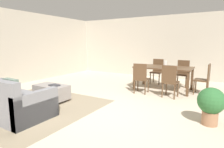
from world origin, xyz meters
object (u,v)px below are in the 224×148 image
at_px(dining_chair_far_right, 183,72).
at_px(potted_plant, 211,103).
at_px(couch, 5,101).
at_px(dining_table, 163,69).
at_px(dining_chair_head_east, 205,77).
at_px(book_on_ottoman, 54,85).
at_px(vase_centerpiece, 165,64).
at_px(ottoman_table, 52,92).
at_px(dining_chair_near_right, 170,80).
at_px(dining_chair_far_left, 157,70).
at_px(dining_chair_near_left, 141,77).

relative_size(dining_chair_far_right, potted_plant, 1.29).
height_order(couch, dining_table, couch).
bearing_deg(dining_chair_head_east, book_on_ottoman, -140.31).
xyz_separation_m(vase_centerpiece, book_on_ottoman, (-2.11, -2.76, -0.41)).
height_order(ottoman_table, dining_chair_near_right, dining_chair_near_right).
xyz_separation_m(dining_chair_far_right, vase_centerpiece, (-0.42, -0.80, 0.34)).
bearing_deg(dining_chair_near_right, book_on_ottoman, -142.86).
distance_m(dining_chair_far_left, vase_centerpiece, 1.05).
bearing_deg(couch, book_on_ottoman, 78.34).
bearing_deg(dining_chair_near_right, dining_table, 116.14).
distance_m(couch, dining_chair_near_right, 4.08).
xyz_separation_m(ottoman_table, book_on_ottoman, (0.15, -0.03, 0.20)).
relative_size(dining_chair_near_right, potted_plant, 1.29).
bearing_deg(ottoman_table, vase_centerpiece, 50.46).
bearing_deg(book_on_ottoman, ottoman_table, 170.11).
distance_m(couch, dining_chair_far_right, 5.46).
xyz_separation_m(book_on_ottoman, potted_plant, (3.57, 0.49, -0.02)).
bearing_deg(book_on_ottoman, potted_plant, 7.87).
bearing_deg(dining_table, dining_chair_far_right, 61.29).
bearing_deg(book_on_ottoman, dining_chair_near_left, 49.45).
bearing_deg(ottoman_table, book_on_ottoman, -9.89).
bearing_deg(ottoman_table, dining_chair_near_left, 46.60).
distance_m(dining_chair_near_left, book_on_ottoman, 2.49).
xyz_separation_m(dining_chair_head_east, book_on_ottoman, (-3.29, -2.73, -0.08)).
relative_size(dining_chair_far_left, vase_centerpiece, 4.85).
relative_size(dining_table, dining_chair_near_right, 1.93).
bearing_deg(potted_plant, vase_centerpiece, 122.82).
height_order(couch, dining_chair_far_left, dining_chair_far_left).
bearing_deg(dining_chair_near_left, book_on_ottoman, -130.55).
height_order(ottoman_table, potted_plant, potted_plant).
distance_m(dining_table, dining_chair_near_right, 0.95).
relative_size(ottoman_table, dining_chair_far_left, 1.00).
relative_size(dining_chair_head_east, potted_plant, 1.29).
relative_size(dining_chair_far_left, book_on_ottoman, 3.54).
xyz_separation_m(dining_chair_near_left, book_on_ottoman, (-1.62, -1.89, -0.08)).
xyz_separation_m(dining_chair_far_right, dining_chair_head_east, (0.77, -0.82, 0.00)).
bearing_deg(potted_plant, dining_chair_far_right, 108.81).
distance_m(dining_table, vase_centerpiece, 0.19).
relative_size(dining_chair_head_east, vase_centerpiece, 4.85).
relative_size(dining_chair_near_left, potted_plant, 1.29).
bearing_deg(dining_chair_near_right, dining_chair_far_left, 117.07).
bearing_deg(dining_chair_far_left, vase_centerpiece, -59.18).
height_order(ottoman_table, dining_chair_far_right, dining_chair_far_right).
height_order(couch, potted_plant, couch).
bearing_deg(dining_chair_far_left, dining_chair_far_right, -3.54).
xyz_separation_m(couch, dining_chair_far_left, (1.83, 4.76, 0.23)).
relative_size(couch, dining_chair_head_east, 2.24).
xyz_separation_m(dining_chair_near_right, vase_centerpiece, (-0.37, 0.88, 0.34)).
bearing_deg(dining_table, dining_chair_near_left, -118.38).
bearing_deg(potted_plant, dining_table, 123.90).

